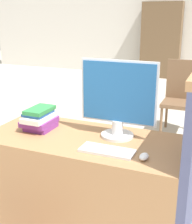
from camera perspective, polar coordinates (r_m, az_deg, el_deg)
desk at (r=2.31m, az=-2.07°, el=-13.54°), size 1.37×0.64×0.77m
carrel_divider at (r=2.07m, az=16.90°, el=-9.98°), size 0.07×0.74×1.28m
monitor at (r=2.08m, az=4.08°, el=2.42°), size 0.52×0.22×0.53m
keyboard at (r=1.92m, az=2.03°, el=-7.07°), size 0.34×0.14×0.02m
mouse at (r=1.85m, az=8.76°, el=-8.06°), size 0.05×0.09×0.03m
book_stack at (r=2.30m, az=-10.30°, el=-1.28°), size 0.20×0.27×0.16m
far_chair at (r=4.38m, az=15.24°, el=3.14°), size 0.44×0.44×0.99m
bookshelf_far at (r=8.24m, az=11.79°, el=12.67°), size 0.99×0.32×1.87m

